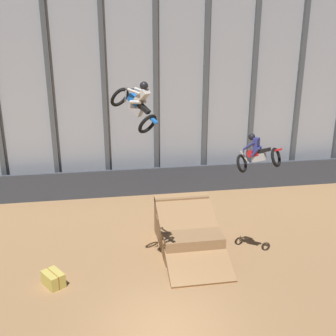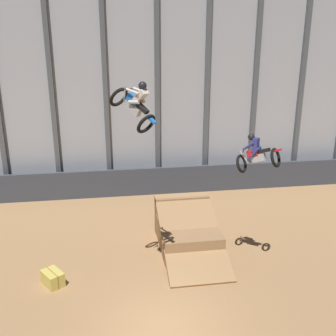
{
  "view_description": "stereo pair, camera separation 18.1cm",
  "coord_description": "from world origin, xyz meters",
  "px_view_note": "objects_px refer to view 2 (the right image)",
  "views": [
    {
      "loc": [
        -1.63,
        -10.53,
        9.11
      ],
      "look_at": [
        1.02,
        5.41,
        3.82
      ],
      "focal_mm": 42.0,
      "sensor_mm": 36.0,
      "label": 1
    },
    {
      "loc": [
        -1.45,
        -10.56,
        9.11
      ],
      "look_at": [
        1.02,
        5.41,
        3.82
      ],
      "focal_mm": 42.0,
      "sensor_mm": 36.0,
      "label": 2
    }
  ],
  "objects_px": {
    "hay_bale_trackside": "(53,278)",
    "rider_bike_right_air": "(257,155)",
    "rider_bike_left_air": "(135,105)",
    "dirt_ramp": "(187,231)"
  },
  "relations": [
    {
      "from": "dirt_ramp",
      "to": "rider_bike_right_air",
      "type": "xyz_separation_m",
      "value": [
        2.1,
        -2.51,
        4.3
      ]
    },
    {
      "from": "hay_bale_trackside",
      "to": "rider_bike_right_air",
      "type": "bearing_deg",
      "value": -1.56
    },
    {
      "from": "rider_bike_left_air",
      "to": "hay_bale_trackside",
      "type": "bearing_deg",
      "value": 117.18
    },
    {
      "from": "rider_bike_left_air",
      "to": "dirt_ramp",
      "type": "bearing_deg",
      "value": 12.69
    },
    {
      "from": "rider_bike_right_air",
      "to": "hay_bale_trackside",
      "type": "bearing_deg",
      "value": 131.81
    },
    {
      "from": "hay_bale_trackside",
      "to": "rider_bike_left_air",
      "type": "bearing_deg",
      "value": -20.82
    },
    {
      "from": "dirt_ramp",
      "to": "rider_bike_right_air",
      "type": "distance_m",
      "value": 5.4
    },
    {
      "from": "rider_bike_left_air",
      "to": "rider_bike_right_air",
      "type": "bearing_deg",
      "value": -29.34
    },
    {
      "from": "rider_bike_right_air",
      "to": "rider_bike_left_air",
      "type": "bearing_deg",
      "value": 146.03
    },
    {
      "from": "rider_bike_left_air",
      "to": "hay_bale_trackside",
      "type": "distance_m",
      "value": 7.72
    }
  ]
}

